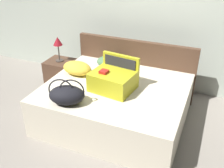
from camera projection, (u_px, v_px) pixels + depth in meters
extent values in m
plane|color=gray|center=(104.00, 137.00, 3.41)|extent=(12.00, 12.00, 0.00)
cube|color=#B7C1B2|center=(146.00, 7.00, 4.12)|extent=(8.00, 0.10, 2.60)
cube|color=beige|center=(115.00, 104.00, 3.60)|extent=(1.83, 1.55, 0.53)
cube|color=#4C3323|center=(135.00, 68.00, 4.17)|extent=(1.87, 0.08, 0.90)
cube|color=gold|center=(112.00, 81.00, 3.35)|extent=(0.57, 0.47, 0.24)
cube|color=#28282D|center=(112.00, 79.00, 3.33)|extent=(0.50, 0.41, 0.17)
cube|color=#B21E19|center=(104.00, 72.00, 3.29)|extent=(0.11, 0.11, 0.04)
cube|color=gold|center=(121.00, 69.00, 3.48)|extent=(0.52, 0.11, 0.40)
cube|color=#28282D|center=(120.00, 70.00, 3.46)|extent=(0.44, 0.07, 0.34)
ellipsoid|color=black|center=(67.00, 95.00, 3.08)|extent=(0.49, 0.41, 0.22)
torus|color=black|center=(61.00, 90.00, 3.06)|extent=(0.29, 0.11, 0.30)
torus|color=black|center=(72.00, 91.00, 3.05)|extent=(0.29, 0.11, 0.30)
ellipsoid|color=#4C724C|center=(109.00, 62.00, 3.98)|extent=(0.40, 0.34, 0.16)
ellipsoid|color=gold|center=(77.00, 68.00, 3.77)|extent=(0.47, 0.36, 0.18)
cube|color=#4C3323|center=(61.00, 74.00, 4.44)|extent=(0.44, 0.40, 0.48)
cylinder|color=#3F3833|center=(60.00, 60.00, 4.32)|extent=(0.13, 0.13, 0.02)
cylinder|color=#4C443D|center=(59.00, 53.00, 4.26)|extent=(0.02, 0.02, 0.26)
cone|color=maroon|center=(58.00, 41.00, 4.16)|extent=(0.15, 0.15, 0.13)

